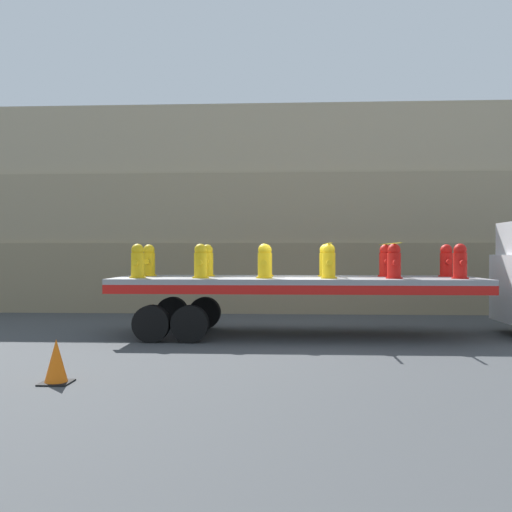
{
  "coord_description": "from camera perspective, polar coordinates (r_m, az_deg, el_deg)",
  "views": [
    {
      "loc": [
        -0.25,
        -13.53,
        1.97
      ],
      "look_at": [
        -0.95,
        0.0,
        1.89
      ],
      "focal_mm": 40.0,
      "sensor_mm": 36.0,
      "label": 1
    }
  ],
  "objects": [
    {
      "name": "fire_hydrant_yellow_far_0",
      "position": [
        14.49,
        -10.66,
        -0.48
      ],
      "size": [
        0.37,
        0.55,
        0.79
      ],
      "color": "gold",
      "rests_on": "flatbed_trailer"
    },
    {
      "name": "fire_hydrant_red_near_5",
      "position": [
        13.56,
        19.73,
        -0.55
      ],
      "size": [
        0.37,
        0.55,
        0.79
      ],
      "color": "red",
      "rests_on": "flatbed_trailer"
    },
    {
      "name": "fire_hydrant_red_far_5",
      "position": [
        14.61,
        18.49,
        -0.48
      ],
      "size": [
        0.37,
        0.55,
        0.79
      ],
      "color": "red",
      "rests_on": "flatbed_trailer"
    },
    {
      "name": "fire_hydrant_yellow_near_2",
      "position": [
        12.99,
        0.84,
        -0.57
      ],
      "size": [
        0.37,
        0.55,
        0.79
      ],
      "color": "gold",
      "rests_on": "flatbed_trailer"
    },
    {
      "name": "flatbed_trailer",
      "position": [
        13.56,
        1.45,
        -3.29
      ],
      "size": [
        8.52,
        2.59,
        1.39
      ],
      "color": "gray",
      "rests_on": "ground_plane"
    },
    {
      "name": "cargo_strap_middle",
      "position": [
        13.75,
        13.22,
        1.21
      ],
      "size": [
        0.05,
        2.69,
        0.01
      ],
      "color": "yellow",
      "rests_on": "fire_hydrant_red_near_4"
    },
    {
      "name": "fire_hydrant_red_far_4",
      "position": [
        14.29,
        12.83,
        -0.49
      ],
      "size": [
        0.37,
        0.55,
        0.79
      ],
      "color": "red",
      "rests_on": "flatbed_trailer"
    },
    {
      "name": "fire_hydrant_yellow_near_1",
      "position": [
        13.13,
        -5.56,
        -0.56
      ],
      "size": [
        0.37,
        0.55,
        0.79
      ],
      "color": "gold",
      "rests_on": "flatbed_trailer"
    },
    {
      "name": "fire_hydrant_yellow_far_1",
      "position": [
        14.22,
        -4.91,
        -0.49
      ],
      "size": [
        0.37,
        0.55,
        0.79
      ],
      "color": "gold",
      "rests_on": "flatbed_trailer"
    },
    {
      "name": "cargo_strap_rear",
      "position": [
        13.57,
        7.12,
        1.22
      ],
      "size": [
        0.05,
        2.69,
        0.01
      ],
      "color": "yellow",
      "rests_on": "fire_hydrant_yellow_near_3"
    },
    {
      "name": "fire_hydrant_red_near_4",
      "position": [
        13.21,
        13.64,
        -0.56
      ],
      "size": [
        0.37,
        0.55,
        0.79
      ],
      "color": "red",
      "rests_on": "flatbed_trailer"
    },
    {
      "name": "ground_plane",
      "position": [
        13.68,
        4.02,
        -7.96
      ],
      "size": [
        120.0,
        120.0,
        0.0
      ],
      "primitive_type": "plane",
      "color": "#3F4244"
    },
    {
      "name": "fire_hydrant_yellow_near_0",
      "position": [
        13.43,
        -11.76,
        -0.55
      ],
      "size": [
        0.37,
        0.55,
        0.79
      ],
      "color": "gold",
      "rests_on": "flatbed_trailer"
    },
    {
      "name": "fire_hydrant_yellow_far_3",
      "position": [
        14.12,
        6.96,
        -0.5
      ],
      "size": [
        0.37,
        0.55,
        0.79
      ],
      "color": "gold",
      "rests_on": "flatbed_trailer"
    },
    {
      "name": "rock_cliff",
      "position": [
        19.94,
        3.69,
        4.5
      ],
      "size": [
        60.0,
        3.3,
        6.84
      ],
      "color": "gray",
      "rests_on": "ground_plane"
    },
    {
      "name": "fire_hydrant_yellow_near_3",
      "position": [
        13.02,
        7.29,
        -0.57
      ],
      "size": [
        0.37,
        0.55,
        0.79
      ],
      "color": "gold",
      "rests_on": "flatbed_trailer"
    },
    {
      "name": "fire_hydrant_yellow_far_2",
      "position": [
        14.09,
        1.0,
        -0.5
      ],
      "size": [
        0.37,
        0.55,
        0.79
      ],
      "color": "gold",
      "rests_on": "flatbed_trailer"
    },
    {
      "name": "traffic_cone",
      "position": [
        9.23,
        -19.35,
        -9.94
      ],
      "size": [
        0.45,
        0.45,
        0.67
      ],
      "color": "black",
      "rests_on": "ground_plane"
    }
  ]
}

